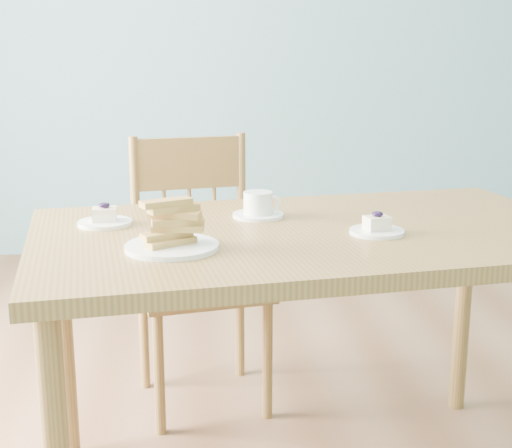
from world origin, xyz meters
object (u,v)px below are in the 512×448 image
Objects in this scene: dining_table at (313,257)px; cheesecake_plate_near at (377,228)px; dining_chair at (199,270)px; biscotti_plate at (172,233)px; cheesecake_plate_far at (105,219)px; coffee_cup at (259,206)px.

cheesecake_plate_near is (0.16, -0.07, 0.10)m from dining_table.
dining_chair is 0.90m from biscotti_plate.
dining_table is 11.27× the size of cheesecake_plate_near.
dining_table is 10.85× the size of cheesecake_plate_far.
biscotti_plate is (-0.24, -0.33, 0.01)m from coffee_cup.
dining_table is 0.23m from coffee_cup.
biscotti_plate reaches higher than coffee_cup.
dining_table is 0.75m from dining_chair.
cheesecake_plate_near reaches higher than dining_table.
cheesecake_plate_near is 0.63× the size of biscotti_plate.
biscotti_plate is (0.20, -0.27, 0.03)m from cheesecake_plate_far.
coffee_cup is (0.18, -0.49, 0.34)m from dining_chair.
dining_table is at bearing 155.07° from cheesecake_plate_near.
dining_table is at bearing -32.69° from coffee_cup.
dining_chair is 6.80× the size of cheesecake_plate_near.
cheesecake_plate_far is at bearing 162.43° from dining_table.
cheesecake_plate_far is (-0.58, 0.09, 0.10)m from dining_table.
dining_chair reaches higher than cheesecake_plate_near.
coffee_cup is (-0.14, 0.15, 0.11)m from dining_table.
coffee_cup is (-0.30, 0.22, 0.02)m from cheesecake_plate_near.
cheesecake_plate_far is (-0.26, -0.55, 0.33)m from dining_chair.
cheesecake_plate_near is at bearing -33.77° from dining_table.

